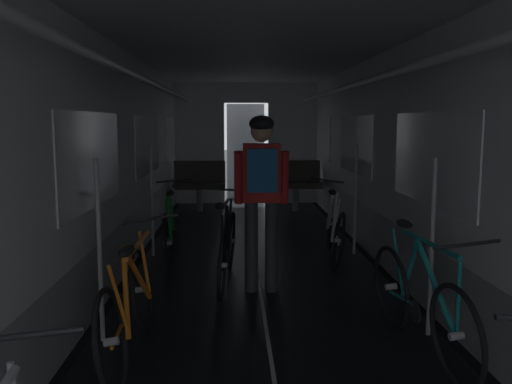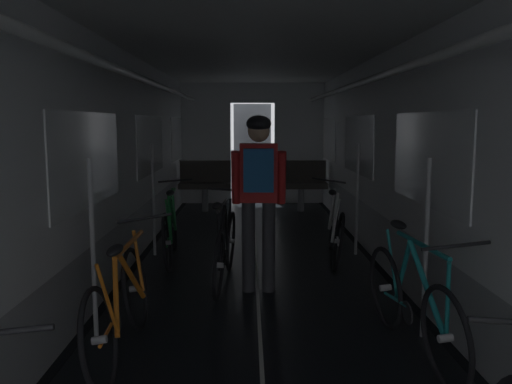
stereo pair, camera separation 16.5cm
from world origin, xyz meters
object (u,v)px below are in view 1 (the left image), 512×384
at_px(bicycle_orange, 129,306).
at_px(bicycle_white, 335,228).
at_px(bench_seat_far_left, 199,181).
at_px(bicycle_green, 170,230).
at_px(person_cyclist_aisle, 262,184).
at_px(bench_seat_far_right, 295,181).
at_px(bicycle_teal, 420,301).
at_px(bicycle_black_in_aisle, 227,248).

bearing_deg(bicycle_orange, bicycle_white, 53.65).
bearing_deg(bench_seat_far_left, bicycle_orange, -90.89).
bearing_deg(bicycle_green, person_cyclist_aisle, -49.22).
bearing_deg(bicycle_white, person_cyclist_aisle, -127.65).
bearing_deg(bicycle_orange, bench_seat_far_right, 73.19).
relative_size(bench_seat_far_left, bicycle_teal, 0.58).
xyz_separation_m(bicycle_orange, bicycle_black_in_aisle, (0.67, 1.70, 0.00)).
distance_m(bicycle_teal, bicycle_green, 3.38).
height_order(bicycle_white, bicycle_orange, bicycle_orange).
bearing_deg(bicycle_white, bench_seat_far_right, 91.22).
height_order(bicycle_green, person_cyclist_aisle, person_cyclist_aisle).
distance_m(bicycle_green, bicycle_black_in_aisle, 1.17).
distance_m(bicycle_teal, bicycle_black_in_aisle, 2.21).
relative_size(bench_seat_far_left, bicycle_green, 0.58).
distance_m(bench_seat_far_left, bicycle_white, 4.06).
bearing_deg(bench_seat_far_right, bicycle_white, -88.78).
xyz_separation_m(bicycle_orange, bicycle_green, (-0.03, 2.64, 0.00)).
bearing_deg(bench_seat_far_left, bicycle_green, -92.02).
bearing_deg(bicycle_white, bench_seat_far_left, 117.54).
bearing_deg(bicycle_orange, person_cyclist_aisle, 54.82).
height_order(bench_seat_far_left, person_cyclist_aisle, person_cyclist_aisle).
xyz_separation_m(bicycle_white, bicycle_green, (-2.00, -0.04, 0.00)).
height_order(bench_seat_far_right, person_cyclist_aisle, person_cyclist_aisle).
bearing_deg(bicycle_black_in_aisle, bench_seat_far_right, 74.99).
xyz_separation_m(bench_seat_far_left, bicycle_orange, (-0.10, -6.28, -0.19)).
height_order(bicycle_orange, bicycle_black_in_aisle, bicycle_orange).
bearing_deg(bicycle_green, bicycle_black_in_aisle, -53.35).
relative_size(bicycle_white, bicycle_orange, 1.00).
height_order(bicycle_orange, person_cyclist_aisle, person_cyclist_aisle).
relative_size(bench_seat_far_left, bicycle_white, 0.58).
distance_m(bicycle_white, bicycle_teal, 2.68).
distance_m(bicycle_orange, person_cyclist_aisle, 1.89).
xyz_separation_m(bicycle_orange, person_cyclist_aisle, (1.01, 1.43, 0.69)).
bearing_deg(bicycle_black_in_aisle, bicycle_orange, -111.48).
bearing_deg(bicycle_teal, bench_seat_far_right, 91.67).
height_order(bench_seat_far_left, bench_seat_far_right, same).
relative_size(bicycle_white, bicycle_green, 1.00).
relative_size(bench_seat_far_right, bicycle_teal, 0.58).
height_order(bicycle_orange, bicycle_green, bicycle_orange).
height_order(bench_seat_far_left, bicycle_green, bench_seat_far_left).
relative_size(bicycle_white, person_cyclist_aisle, 0.98).
relative_size(bench_seat_far_right, person_cyclist_aisle, 0.57).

